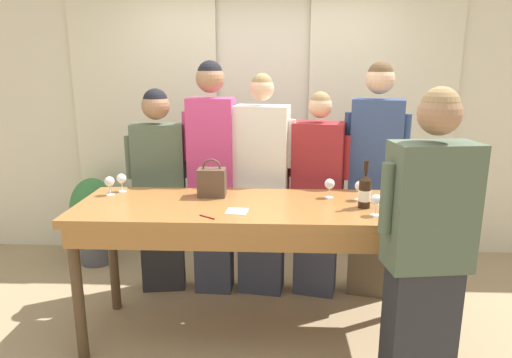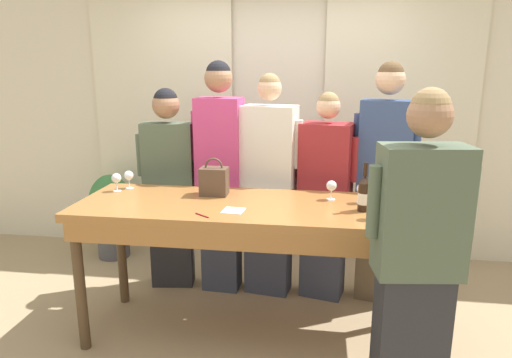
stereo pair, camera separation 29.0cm
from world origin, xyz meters
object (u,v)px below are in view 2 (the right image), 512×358
at_px(wine_glass_front_mid, 331,186).
at_px(potted_plant, 111,212).
at_px(wine_glass_front_left, 373,204).
at_px(tasting_bar, 254,220).
at_px(wine_glass_front_right, 116,179).
at_px(guest_cream_sweater, 269,186).
at_px(guest_olive_jacket, 170,185).
at_px(wine_glass_center_right, 129,176).
at_px(guest_striped_shirt, 325,197).
at_px(host_pouring, 417,259).
at_px(wine_glass_center_left, 408,196).
at_px(handbag, 214,181).
at_px(guest_navy_coat, 383,181).
at_px(guest_pink_top, 220,175).
at_px(wine_glass_center_mid, 362,189).
at_px(wine_bottle, 364,194).

bearing_deg(wine_glass_front_mid, potted_plant, 154.56).
bearing_deg(wine_glass_front_left, tasting_bar, 166.02).
distance_m(wine_glass_front_right, guest_cream_sweater, 1.17).
distance_m(guest_olive_jacket, guest_cream_sweater, 0.83).
relative_size(wine_glass_center_right, guest_striped_shirt, 0.08).
xyz_separation_m(wine_glass_front_right, host_pouring, (1.95, -0.80, -0.15)).
height_order(wine_glass_front_mid, guest_striped_shirt, guest_striped_shirt).
distance_m(wine_glass_front_mid, potted_plant, 2.39).
xyz_separation_m(wine_glass_front_right, wine_glass_center_right, (0.06, 0.09, 0.00)).
xyz_separation_m(wine_glass_center_right, guest_cream_sweater, (1.00, 0.41, -0.15)).
distance_m(wine_glass_center_left, wine_glass_center_right, 1.96).
distance_m(handbag, guest_navy_coat, 1.32).
relative_size(wine_glass_front_mid, guest_olive_jacket, 0.08).
relative_size(guest_pink_top, guest_cream_sweater, 1.05).
distance_m(wine_glass_center_mid, host_pouring, 0.80).
bearing_deg(host_pouring, wine_glass_front_left, 112.73).
relative_size(wine_glass_center_left, host_pouring, 0.08).
distance_m(handbag, wine_glass_center_mid, 1.01).
bearing_deg(host_pouring, guest_pink_top, 134.73).
bearing_deg(wine_glass_front_left, wine_glass_front_right, 167.92).
relative_size(wine_glass_front_mid, guest_striped_shirt, 0.08).
bearing_deg(wine_glass_front_mid, host_pouring, -62.72).
height_order(tasting_bar, guest_cream_sweater, guest_cream_sweater).
xyz_separation_m(wine_bottle, wine_glass_center_mid, (0.00, 0.17, -0.02)).
bearing_deg(wine_glass_center_mid, guest_olive_jacket, 159.91).
bearing_deg(wine_glass_center_right, guest_pink_top, 34.56).
distance_m(wine_glass_front_left, guest_pink_top, 1.42).
relative_size(wine_glass_front_mid, wine_glass_front_right, 1.00).
bearing_deg(wine_glass_front_left, guest_olive_jacket, 150.35).
distance_m(wine_glass_front_right, guest_pink_top, 0.83).
distance_m(handbag, wine_glass_center_right, 0.67).
xyz_separation_m(guest_striped_shirt, host_pouring, (0.45, -1.31, 0.07)).
distance_m(guest_olive_jacket, guest_striped_shirt, 1.28).
xyz_separation_m(wine_glass_center_right, host_pouring, (1.89, -0.89, -0.15)).
relative_size(wine_glass_center_mid, guest_pink_top, 0.07).
relative_size(wine_glass_center_left, guest_pink_top, 0.07).
xyz_separation_m(handbag, guest_pink_top, (-0.07, 0.50, -0.07)).
height_order(wine_glass_center_left, guest_cream_sweater, guest_cream_sweater).
distance_m(tasting_bar, wine_glass_front_left, 0.79).
relative_size(tasting_bar, guest_cream_sweater, 1.31).
bearing_deg(wine_glass_front_mid, handbag, 179.61).
height_order(wine_bottle, guest_olive_jacket, guest_olive_jacket).
distance_m(wine_bottle, wine_glass_center_right, 1.70).
distance_m(wine_glass_center_left, wine_glass_center_mid, 0.29).
height_order(guest_olive_jacket, potted_plant, guest_olive_jacket).
distance_m(guest_cream_sweater, guest_striped_shirt, 0.46).
height_order(guest_olive_jacket, guest_cream_sweater, guest_cream_sweater).
relative_size(wine_glass_front_left, guest_navy_coat, 0.07).
xyz_separation_m(wine_glass_front_mid, wine_glass_center_left, (0.47, -0.17, -0.00)).
bearing_deg(wine_bottle, guest_striped_shirt, 107.65).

